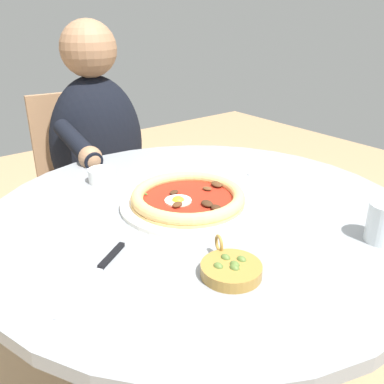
{
  "coord_description": "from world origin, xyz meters",
  "views": [
    {
      "loc": [
        0.66,
        -0.55,
        1.17
      ],
      "look_at": [
        -0.03,
        -0.0,
        0.78
      ],
      "focal_mm": 39.28,
      "sensor_mm": 36.0,
      "label": 1
    }
  ],
  "objects_px": {
    "dining_table": "(201,277)",
    "fork_utensil": "(276,172)",
    "pizza_on_plate": "(188,199)",
    "cafe_chair_diner": "(90,176)",
    "diner_person": "(102,195)",
    "water_glass": "(383,224)",
    "steak_knife": "(102,266)",
    "ramekin_capers": "(101,175)",
    "olive_pan": "(231,269)"
  },
  "relations": [
    {
      "from": "pizza_on_plate",
      "to": "diner_person",
      "type": "distance_m",
      "value": 0.74
    },
    {
      "from": "steak_knife",
      "to": "pizza_on_plate",
      "type": "bearing_deg",
      "value": 110.95
    },
    {
      "from": "ramekin_capers",
      "to": "diner_person",
      "type": "xyz_separation_m",
      "value": [
        -0.43,
        0.2,
        -0.26
      ]
    },
    {
      "from": "olive_pan",
      "to": "diner_person",
      "type": "bearing_deg",
      "value": 167.15
    },
    {
      "from": "pizza_on_plate",
      "to": "fork_utensil",
      "type": "bearing_deg",
      "value": 92.76
    },
    {
      "from": "diner_person",
      "to": "water_glass",
      "type": "bearing_deg",
      "value": 5.25
    },
    {
      "from": "dining_table",
      "to": "steak_knife",
      "type": "distance_m",
      "value": 0.34
    },
    {
      "from": "diner_person",
      "to": "cafe_chair_diner",
      "type": "relative_size",
      "value": 1.33
    },
    {
      "from": "dining_table",
      "to": "cafe_chair_diner",
      "type": "relative_size",
      "value": 1.14
    },
    {
      "from": "cafe_chair_diner",
      "to": "dining_table",
      "type": "bearing_deg",
      "value": -7.85
    },
    {
      "from": "dining_table",
      "to": "diner_person",
      "type": "relative_size",
      "value": 0.86
    },
    {
      "from": "dining_table",
      "to": "ramekin_capers",
      "type": "xyz_separation_m",
      "value": [
        -0.29,
        -0.1,
        0.2
      ]
    },
    {
      "from": "dining_table",
      "to": "steak_knife",
      "type": "xyz_separation_m",
      "value": [
        0.07,
        -0.28,
        0.18
      ]
    },
    {
      "from": "olive_pan",
      "to": "cafe_chair_diner",
      "type": "relative_size",
      "value": 0.15
    },
    {
      "from": "steak_knife",
      "to": "water_glass",
      "type": "bearing_deg",
      "value": 61.73
    },
    {
      "from": "cafe_chair_diner",
      "to": "pizza_on_plate",
      "type": "bearing_deg",
      "value": -8.76
    },
    {
      "from": "dining_table",
      "to": "ramekin_capers",
      "type": "bearing_deg",
      "value": -161.47
    },
    {
      "from": "olive_pan",
      "to": "fork_utensil",
      "type": "relative_size",
      "value": 0.84
    },
    {
      "from": "diner_person",
      "to": "pizza_on_plate",
      "type": "bearing_deg",
      "value": -8.81
    },
    {
      "from": "water_glass",
      "to": "cafe_chair_diner",
      "type": "height_order",
      "value": "cafe_chair_diner"
    },
    {
      "from": "water_glass",
      "to": "fork_utensil",
      "type": "xyz_separation_m",
      "value": [
        -0.38,
        0.12,
        -0.03
      ]
    },
    {
      "from": "steak_knife",
      "to": "diner_person",
      "type": "distance_m",
      "value": 0.91
    },
    {
      "from": "olive_pan",
      "to": "cafe_chair_diner",
      "type": "bearing_deg",
      "value": 167.7
    },
    {
      "from": "dining_table",
      "to": "olive_pan",
      "type": "bearing_deg",
      "value": -27.88
    },
    {
      "from": "pizza_on_plate",
      "to": "ramekin_capers",
      "type": "bearing_deg",
      "value": -160.4
    },
    {
      "from": "pizza_on_plate",
      "to": "diner_person",
      "type": "bearing_deg",
      "value": 171.19
    },
    {
      "from": "diner_person",
      "to": "olive_pan",
      "type": "bearing_deg",
      "value": -12.85
    },
    {
      "from": "steak_knife",
      "to": "olive_pan",
      "type": "bearing_deg",
      "value": 46.22
    },
    {
      "from": "pizza_on_plate",
      "to": "cafe_chair_diner",
      "type": "distance_m",
      "value": 0.87
    },
    {
      "from": "pizza_on_plate",
      "to": "cafe_chair_diner",
      "type": "relative_size",
      "value": 0.37
    },
    {
      "from": "fork_utensil",
      "to": "cafe_chair_diner",
      "type": "relative_size",
      "value": 0.18
    },
    {
      "from": "pizza_on_plate",
      "to": "water_glass",
      "type": "relative_size",
      "value": 3.93
    },
    {
      "from": "olive_pan",
      "to": "fork_utensil",
      "type": "xyz_separation_m",
      "value": [
        -0.28,
        0.43,
        -0.01
      ]
    },
    {
      "from": "dining_table",
      "to": "water_glass",
      "type": "xyz_separation_m",
      "value": [
        0.32,
        0.19,
        0.22
      ]
    },
    {
      "from": "fork_utensil",
      "to": "water_glass",
      "type": "bearing_deg",
      "value": -17.68
    },
    {
      "from": "ramekin_capers",
      "to": "olive_pan",
      "type": "height_order",
      "value": "olive_pan"
    },
    {
      "from": "pizza_on_plate",
      "to": "steak_knife",
      "type": "xyz_separation_m",
      "value": [
        0.11,
        -0.27,
        -0.01
      ]
    },
    {
      "from": "water_glass",
      "to": "diner_person",
      "type": "xyz_separation_m",
      "value": [
        -1.05,
        -0.1,
        -0.28
      ]
    },
    {
      "from": "dining_table",
      "to": "steak_knife",
      "type": "bearing_deg",
      "value": -76.93
    },
    {
      "from": "water_glass",
      "to": "steak_knife",
      "type": "bearing_deg",
      "value": -118.27
    },
    {
      "from": "ramekin_capers",
      "to": "fork_utensil",
      "type": "height_order",
      "value": "ramekin_capers"
    },
    {
      "from": "dining_table",
      "to": "fork_utensil",
      "type": "distance_m",
      "value": 0.37
    },
    {
      "from": "ramekin_capers",
      "to": "fork_utensil",
      "type": "distance_m",
      "value": 0.48
    },
    {
      "from": "ramekin_capers",
      "to": "diner_person",
      "type": "relative_size",
      "value": 0.06
    },
    {
      "from": "dining_table",
      "to": "fork_utensil",
      "type": "height_order",
      "value": "fork_utensil"
    },
    {
      "from": "ramekin_capers",
      "to": "dining_table",
      "type": "bearing_deg",
      "value": 18.53
    },
    {
      "from": "ramekin_capers",
      "to": "steak_knife",
      "type": "bearing_deg",
      "value": -27.02
    },
    {
      "from": "steak_knife",
      "to": "diner_person",
      "type": "xyz_separation_m",
      "value": [
        -0.79,
        0.38,
        -0.25
      ]
    },
    {
      "from": "ramekin_capers",
      "to": "pizza_on_plate",
      "type": "bearing_deg",
      "value": 19.6
    },
    {
      "from": "dining_table",
      "to": "diner_person",
      "type": "xyz_separation_m",
      "value": [
        -0.73,
        0.1,
        -0.06
      ]
    }
  ]
}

